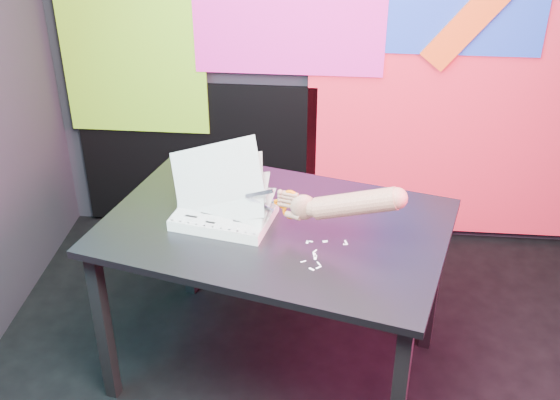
# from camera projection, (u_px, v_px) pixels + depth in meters

# --- Properties ---
(room) EXTENTS (3.01, 3.01, 2.71)m
(room) POSITION_uv_depth(u_px,v_px,m) (334.00, 119.00, 2.09)
(room) COLOR black
(room) RESTS_ON ground
(backdrop) EXTENTS (2.88, 0.05, 2.08)m
(backdrop) POSITION_uv_depth(u_px,v_px,m) (350.00, 74.00, 3.54)
(backdrop) COLOR #F0223A
(backdrop) RESTS_ON ground
(work_table) EXTENTS (1.48, 1.17, 0.75)m
(work_table) POSITION_uv_depth(u_px,v_px,m) (275.00, 241.00, 2.75)
(work_table) COLOR black
(work_table) RESTS_ON ground
(printout_stack) EXTENTS (0.43, 0.34, 0.35)m
(printout_stack) POSITION_uv_depth(u_px,v_px,m) (224.00, 213.00, 2.71)
(printout_stack) COLOR silver
(printout_stack) RESTS_ON work_table
(scissors) EXTENTS (0.21, 0.06, 0.12)m
(scissors) POSITION_uv_depth(u_px,v_px,m) (287.00, 204.00, 2.59)
(scissors) COLOR #B6B8CA
(scissors) RESTS_ON printout_stack
(hand_forearm) EXTENTS (0.45, 0.17, 0.20)m
(hand_forearm) POSITION_uv_depth(u_px,v_px,m) (346.00, 204.00, 2.50)
(hand_forearm) COLOR #AF7456
(hand_forearm) RESTS_ON work_table
(paper_clippings) EXTENTS (0.17, 0.20, 0.00)m
(paper_clippings) POSITION_uv_depth(u_px,v_px,m) (319.00, 252.00, 2.54)
(paper_clippings) COLOR white
(paper_clippings) RESTS_ON work_table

